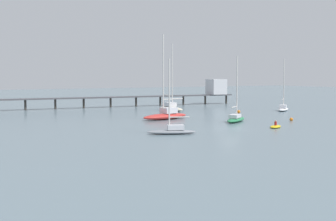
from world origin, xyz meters
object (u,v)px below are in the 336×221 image
sailboat_green (236,118)px  sailboat_white (283,108)px  sailboat_red (166,114)px  pier (164,92)px  mooring_buoy_outer (239,112)px  sailboat_gray (172,129)px  mooring_buoy_far (177,126)px  mooring_buoy_near (291,119)px  dinghy_yellow (276,126)px  sailboat_cream (171,107)px

sailboat_green → sailboat_white: 27.32m
sailboat_white → sailboat_green: bearing=-151.0°
sailboat_white → sailboat_red: size_ratio=0.76×
pier → mooring_buoy_outer: 28.63m
sailboat_gray → mooring_buoy_outer: bearing=36.4°
sailboat_red → mooring_buoy_far: size_ratio=25.74×
sailboat_gray → mooring_buoy_near: (26.24, 4.40, -0.33)m
dinghy_yellow → mooring_buoy_far: bearing=152.8°
mooring_buoy_outer → pier: bearing=91.5°
sailboat_cream → mooring_buoy_outer: (8.37, -12.62, -0.52)m
sailboat_gray → mooring_buoy_outer: size_ratio=14.62×
sailboat_white → mooring_buoy_near: bearing=-131.4°
sailboat_green → sailboat_white: bearing=29.0°
sailboat_red → sailboat_gray: bearing=-118.2°
mooring_buoy_near → sailboat_cream: bearing=101.4°
pier → sailboat_cream: 17.75m
sailboat_cream → mooring_buoy_outer: bearing=-56.5°
sailboat_green → sailboat_gray: (-17.42, -8.27, -0.04)m
pier → mooring_buoy_near: pier is taller
sailboat_green → sailboat_red: (-7.74, 9.80, 0.18)m
sailboat_white → mooring_buoy_near: size_ratio=19.09×
sailboat_green → mooring_buoy_outer: 17.12m
sailboat_red → mooring_buoy_near: bearing=-39.5°
mooring_buoy_near → mooring_buoy_far: 22.30m
mooring_buoy_near → sailboat_gray: bearing=-170.5°
pier → sailboat_gray: (-27.90, -49.62, -2.88)m
sailboat_cream → mooring_buoy_near: size_ratio=24.45×
sailboat_gray → mooring_buoy_outer: sailboat_gray is taller
pier → sailboat_gray: sailboat_gray is taller
sailboat_green → mooring_buoy_outer: sailboat_green is taller
sailboat_green → mooring_buoy_near: (8.82, -3.87, -0.36)m
sailboat_red → sailboat_gray: 20.50m
sailboat_gray → mooring_buoy_far: size_ratio=17.26×
pier → sailboat_red: (-18.22, -31.54, -2.66)m
sailboat_red → mooring_buoy_outer: 19.25m
dinghy_yellow → mooring_buoy_outer: (11.72, 22.71, 0.14)m
pier → mooring_buoy_near: 45.36m
mooring_buoy_near → mooring_buoy_far: (-22.28, 0.74, -0.01)m
pier → mooring_buoy_far: size_ratio=130.28×
sailboat_cream → mooring_buoy_near: (5.94, -29.39, -0.56)m
dinghy_yellow → sailboat_green: bearing=87.2°
sailboat_gray → pier: bearing=60.7°
sailboat_white → dinghy_yellow: size_ratio=3.27×
sailboat_gray → mooring_buoy_near: bearing=9.5°
pier → sailboat_cream: size_ratio=5.19×
sailboat_cream → mooring_buoy_near: sailboat_cream is taller
mooring_buoy_outer → sailboat_green: bearing=-131.1°
mooring_buoy_far → sailboat_cream: bearing=60.3°
sailboat_white → sailboat_gray: size_ratio=1.14×
mooring_buoy_far → sailboat_gray: bearing=-127.6°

